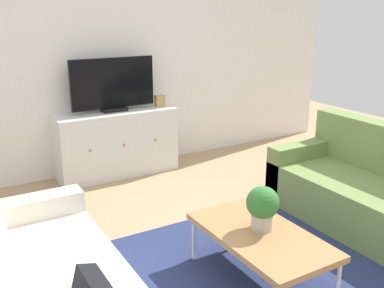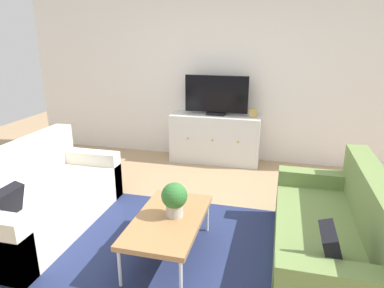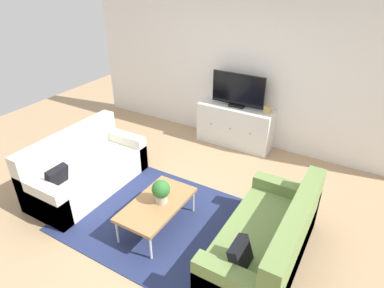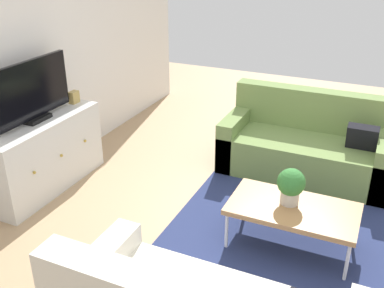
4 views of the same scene
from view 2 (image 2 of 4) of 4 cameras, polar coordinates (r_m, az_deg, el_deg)
name	(u,v)px [view 2 (image 2 of 4)]	position (r m, az deg, el deg)	size (l,w,h in m)	color
ground_plane	(176,239)	(3.52, -2.66, -15.46)	(10.00, 10.00, 0.00)	tan
wall_back	(223,73)	(5.46, 5.09, 11.59)	(6.40, 0.12, 2.70)	white
area_rug	(171,248)	(3.39, -3.43, -16.70)	(2.50, 1.90, 0.01)	navy
couch_left_side	(39,201)	(3.92, -23.98, -8.59)	(0.84, 1.77, 0.87)	beige
couch_right_side	(338,241)	(3.21, 22.89, -14.47)	(0.84, 1.77, 0.87)	olive
coffee_table	(169,221)	(3.11, -3.90, -12.53)	(0.58, 1.04, 0.39)	#A37547
potted_plant	(174,198)	(3.04, -2.93, -8.92)	(0.23, 0.23, 0.31)	#B7B2A8
tv_console	(215,138)	(5.39, 3.85, 0.93)	(1.37, 0.47, 0.74)	silver
flat_screen_tv	(216,95)	(5.26, 4.04, 7.99)	(0.96, 0.16, 0.60)	black
mantel_clock	(253,113)	(5.21, 10.09, 5.08)	(0.11, 0.07, 0.13)	tan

